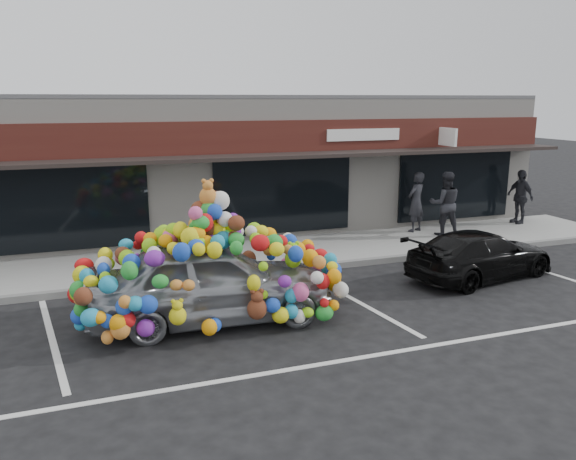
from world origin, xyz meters
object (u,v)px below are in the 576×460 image
object	(u,v)px
black_sedan	(481,255)
pedestrian_c	(520,197)
toy_car	(211,272)
pedestrian_a	(416,202)
pedestrian_b	(445,204)

from	to	relation	value
black_sedan	pedestrian_c	world-z (taller)	pedestrian_c
toy_car	pedestrian_c	xyz separation A→B (m)	(11.34, 4.58, 0.07)
toy_car	pedestrian_a	world-z (taller)	toy_car
black_sedan	pedestrian_a	distance (m)	4.30
pedestrian_c	toy_car	bearing A→B (deg)	-71.90
pedestrian_a	pedestrian_c	size ratio (longest dim) A/B	1.04
pedestrian_a	pedestrian_c	world-z (taller)	pedestrian_a
toy_car	pedestrian_b	bearing A→B (deg)	-60.26
black_sedan	pedestrian_a	xyz separation A→B (m)	(0.82, 4.19, 0.51)
pedestrian_b	pedestrian_c	xyz separation A→B (m)	(3.34, 0.61, -0.07)
toy_car	black_sedan	world-z (taller)	toy_car
toy_car	pedestrian_c	world-z (taller)	toy_car
pedestrian_c	black_sedan	bearing A→B (deg)	-52.98
toy_car	black_sedan	xyz separation A→B (m)	(6.61, 0.49, -0.40)
toy_car	pedestrian_c	bearing A→B (deg)	-64.69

